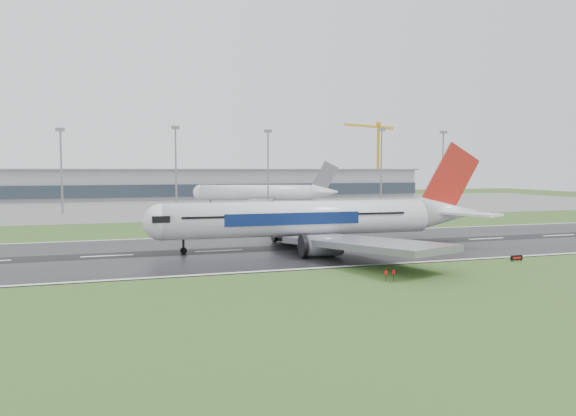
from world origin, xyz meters
name	(u,v)px	position (x,y,z in m)	size (l,w,h in m)	color
ground	(318,247)	(0.00, 0.00, 0.00)	(520.00, 520.00, 0.00)	#30541E
runway	(318,246)	(0.00, 0.00, 0.05)	(400.00, 45.00, 0.10)	black
apron	(217,205)	(0.00, 125.00, 0.04)	(400.00, 130.00, 0.08)	slate
terminal	(199,184)	(0.00, 185.00, 7.50)	(240.00, 36.00, 15.00)	gray
main_airliner	(323,197)	(0.25, -2.41, 10.14)	(68.04, 64.80, 20.09)	white
parked_airliner	(262,184)	(17.57, 115.56, 9.20)	(62.23, 57.94, 18.24)	white
tower_crane	(378,158)	(113.47, 200.00, 22.33)	(45.28, 2.47, 44.66)	gold
runway_sign	(516,258)	(26.32, -25.46, 0.52)	(2.30, 0.26, 1.04)	black
floodmast_1	(62,173)	(-58.47, 100.00, 14.32)	(0.64, 0.64, 28.64)	gray
floodmast_2	(176,170)	(-19.26, 100.00, 15.14)	(0.64, 0.64, 30.29)	gray
floodmast_3	(268,171)	(15.99, 100.00, 14.85)	(0.64, 0.64, 29.71)	gray
floodmast_4	(381,169)	(64.77, 100.00, 15.71)	(0.64, 0.64, 31.42)	gray
floodmast_5	(443,169)	(94.18, 100.00, 15.44)	(0.64, 0.64, 30.89)	gray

